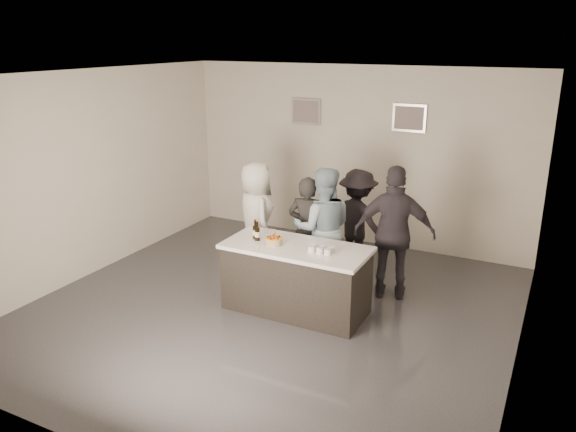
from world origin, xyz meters
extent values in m
plane|color=#3D3D42|center=(0.00, 0.00, 0.00)|extent=(6.00, 6.00, 0.00)
plane|color=white|center=(0.00, 0.00, 3.00)|extent=(6.00, 6.00, 0.00)
cube|color=silver|center=(0.00, 3.00, 1.50)|extent=(6.00, 0.04, 3.00)
cube|color=silver|center=(0.00, -3.00, 1.50)|extent=(6.00, 0.04, 3.00)
cube|color=silver|center=(-3.00, 0.00, 1.50)|extent=(0.04, 6.00, 3.00)
cube|color=silver|center=(3.00, 0.00, 1.50)|extent=(0.04, 6.00, 3.00)
cube|color=#B2B2B7|center=(-0.90, 2.97, 2.20)|extent=(0.54, 0.04, 0.44)
cube|color=#B2B2B7|center=(0.90, 2.97, 2.20)|extent=(0.54, 0.04, 0.44)
cube|color=white|center=(0.30, 0.14, 0.45)|extent=(1.86, 0.86, 0.90)
cylinder|color=#FAA91A|center=(0.03, 0.05, 0.94)|extent=(0.22, 0.22, 0.08)
cylinder|color=black|center=(-0.30, 0.14, 1.03)|extent=(0.07, 0.07, 0.26)
cylinder|color=black|center=(-0.24, 0.09, 1.03)|extent=(0.07, 0.07, 0.26)
cube|color=orange|center=(0.67, 0.08, 0.94)|extent=(0.30, 0.19, 0.08)
cube|color=pink|center=(-0.06, -0.15, 0.90)|extent=(0.24, 0.08, 0.01)
imported|color=black|center=(0.03, 1.04, 0.79)|extent=(0.60, 0.42, 1.57)
imported|color=#96B1C4|center=(0.30, 0.99, 0.87)|extent=(1.04, 0.95, 1.74)
imported|color=white|center=(-0.82, 1.07, 0.84)|extent=(0.97, 0.95, 1.69)
imported|color=#35313A|center=(1.29, 1.10, 0.92)|extent=(1.15, 0.69, 1.84)
imported|color=black|center=(0.52, 1.79, 0.78)|extent=(1.14, 0.87, 1.57)
camera|label=1|loc=(3.20, -5.84, 3.43)|focal=35.00mm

